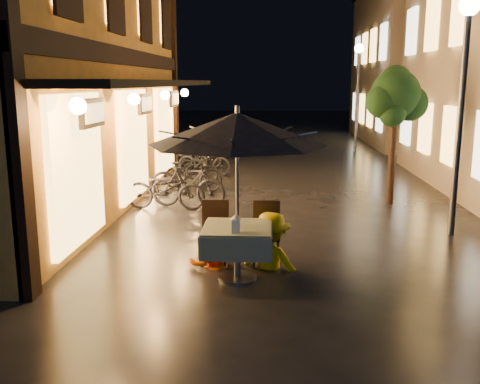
# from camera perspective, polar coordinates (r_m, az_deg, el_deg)

# --- Properties ---
(ground) EXTENTS (90.00, 90.00, 0.00)m
(ground) POSITION_cam_1_polar(r_m,az_deg,el_deg) (8.26, 5.58, -8.03)
(ground) COLOR black
(ground) RESTS_ON ground
(west_building) EXTENTS (5.90, 11.40, 7.40)m
(west_building) POSITION_cam_1_polar(r_m,az_deg,el_deg) (12.98, -21.86, 15.01)
(west_building) COLOR #BE873A
(west_building) RESTS_ON ground
(east_building_far) EXTENTS (7.30, 10.30, 7.30)m
(east_building_far) POSITION_cam_1_polar(r_m,az_deg,el_deg) (26.94, 20.93, 12.82)
(east_building_far) COLOR gray
(east_building_far) RESTS_ON ground
(street_tree) EXTENTS (1.43, 1.20, 3.15)m
(street_tree) POSITION_cam_1_polar(r_m,az_deg,el_deg) (12.58, 16.30, 9.60)
(street_tree) COLOR black
(street_tree) RESTS_ON ground
(streetlamp_near) EXTENTS (0.36, 0.36, 4.23)m
(streetlamp_near) POSITION_cam_1_polar(r_m,az_deg,el_deg) (10.32, 22.78, 11.58)
(streetlamp_near) COLOR #59595E
(streetlamp_near) RESTS_ON ground
(streetlamp_far) EXTENTS (0.36, 0.36, 4.23)m
(streetlamp_far) POSITION_cam_1_polar(r_m,az_deg,el_deg) (22.02, 12.47, 11.79)
(streetlamp_far) COLOR #59595E
(streetlamp_far) RESTS_ON ground
(cafe_table) EXTENTS (0.99, 0.99, 0.78)m
(cafe_table) POSITION_cam_1_polar(r_m,az_deg,el_deg) (7.59, -0.28, -5.09)
(cafe_table) COLOR #59595E
(cafe_table) RESTS_ON ground
(patio_umbrella) EXTENTS (2.47, 2.47, 2.46)m
(patio_umbrella) POSITION_cam_1_polar(r_m,az_deg,el_deg) (7.29, -0.29, 6.74)
(patio_umbrella) COLOR #59595E
(patio_umbrella) RESTS_ON ground
(cafe_chair_left) EXTENTS (0.42, 0.42, 0.97)m
(cafe_chair_left) POSITION_cam_1_polar(r_m,az_deg,el_deg) (8.34, -2.69, -3.89)
(cafe_chair_left) COLOR black
(cafe_chair_left) RESTS_ON ground
(cafe_chair_right) EXTENTS (0.42, 0.42, 0.97)m
(cafe_chair_right) POSITION_cam_1_polar(r_m,az_deg,el_deg) (8.30, 2.82, -3.99)
(cafe_chair_right) COLOR black
(cafe_chair_right) RESTS_ON ground
(table_lantern) EXTENTS (0.16, 0.16, 0.25)m
(table_lantern) POSITION_cam_1_polar(r_m,az_deg,el_deg) (7.22, -0.44, -3.24)
(table_lantern) COLOR white
(table_lantern) RESTS_ON cafe_table
(person_orange) EXTENTS (0.84, 0.74, 1.44)m
(person_orange) POSITION_cam_1_polar(r_m,az_deg,el_deg) (8.13, -3.13, -2.97)
(person_orange) COLOR #F85B05
(person_orange) RESTS_ON ground
(person_yellow) EXTENTS (1.21, 0.93, 1.65)m
(person_yellow) POSITION_cam_1_polar(r_m,az_deg,el_deg) (8.06, 3.34, -2.36)
(person_yellow) COLOR #DFBF00
(person_yellow) RESTS_ON ground
(bicycle_0) EXTENTS (1.81, 0.72, 0.93)m
(bicycle_0) POSITION_cam_1_polar(r_m,az_deg,el_deg) (11.87, -7.95, 0.36)
(bicycle_0) COLOR black
(bicycle_0) RESTS_ON ground
(bicycle_1) EXTENTS (1.75, 0.64, 1.03)m
(bicycle_1) POSITION_cam_1_polar(r_m,az_deg,el_deg) (12.02, -5.56, 0.78)
(bicycle_1) COLOR black
(bicycle_1) RESTS_ON ground
(bicycle_2) EXTENTS (1.94, 1.34, 0.97)m
(bicycle_2) POSITION_cam_1_polar(r_m,az_deg,el_deg) (13.40, -5.66, 1.78)
(bicycle_2) COLOR black
(bicycle_2) RESTS_ON ground
(bicycle_3) EXTENTS (1.55, 0.95, 0.90)m
(bicycle_3) POSITION_cam_1_polar(r_m,az_deg,el_deg) (14.30, -5.20, 2.28)
(bicycle_3) COLOR black
(bicycle_3) RESTS_ON ground
(bicycle_4) EXTENTS (1.77, 0.97, 0.88)m
(bicycle_4) POSITION_cam_1_polar(r_m,az_deg,el_deg) (16.23, -3.83, 3.39)
(bicycle_4) COLOR black
(bicycle_4) RESTS_ON ground
(bicycle_5) EXTENTS (1.57, 0.79, 0.91)m
(bicycle_5) POSITION_cam_1_polar(r_m,az_deg,el_deg) (17.25, -4.44, 3.92)
(bicycle_5) COLOR black
(bicycle_5) RESTS_ON ground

